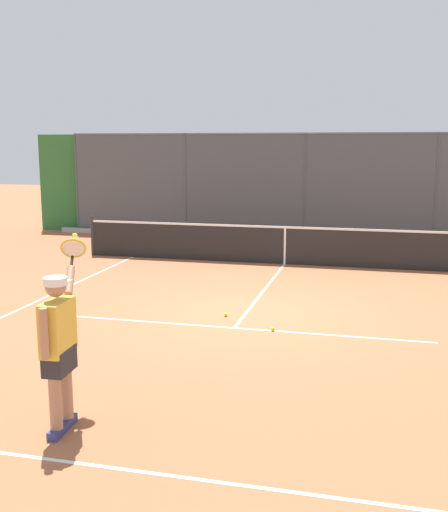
{
  "coord_description": "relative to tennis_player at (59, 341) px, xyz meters",
  "views": [
    {
      "loc": [
        -2.18,
        10.49,
        3.0
      ],
      "look_at": [
        0.38,
        0.18,
        1.05
      ],
      "focal_mm": 43.2,
      "sensor_mm": 36.0,
      "label": 1
    }
  ],
  "objects": [
    {
      "name": "tennis_net",
      "position": [
        -0.94,
        -9.62,
        -0.49
      ],
      "size": [
        10.58,
        0.09,
        1.07
      ],
      "color": "#2D2D2D",
      "rests_on": "ground"
    },
    {
      "name": "tennis_ball_near_net",
      "position": [
        -0.64,
        -4.64,
        -0.95
      ],
      "size": [
        0.07,
        0.07,
        0.07
      ],
      "primitive_type": "sphere",
      "color": "#CCDB33",
      "rests_on": "ground"
    },
    {
      "name": "court_line_markings",
      "position": [
        -0.94,
        -3.72,
        -0.98
      ],
      "size": [
        8.23,
        10.25,
        0.01
      ],
      "color": "white",
      "rests_on": "ground"
    },
    {
      "name": "fence_backdrop",
      "position": [
        -0.94,
        -14.31,
        0.65
      ],
      "size": [
        18.49,
        1.37,
        3.32
      ],
      "color": "#474C51",
      "rests_on": "ground"
    },
    {
      "name": "tennis_player",
      "position": [
        0.0,
        0.0,
        0.0
      ],
      "size": [
        0.53,
        1.38,
        1.96
      ],
      "rotation": [
        0.0,
        0.0,
        -1.51
      ],
      "color": "navy",
      "rests_on": "ground"
    },
    {
      "name": "ground_plane",
      "position": [
        -0.94,
        -4.99,
        -0.98
      ],
      "size": [
        60.0,
        60.0,
        0.0
      ],
      "primitive_type": "plane",
      "color": "#A8603D"
    },
    {
      "name": "tennis_ball_near_baseline",
      "position": [
        -1.58,
        -4.0,
        -0.95
      ],
      "size": [
        0.07,
        0.07,
        0.07
      ],
      "primitive_type": "sphere",
      "color": "#C1D138",
      "rests_on": "ground"
    }
  ]
}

